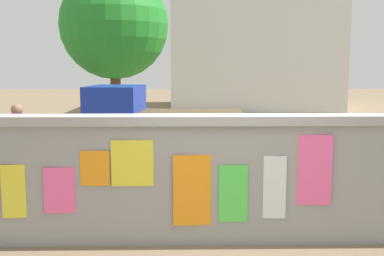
# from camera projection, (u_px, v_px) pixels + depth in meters

# --- Properties ---
(ground) EXTENTS (60.00, 60.00, 0.00)m
(ground) POSITION_uv_depth(u_px,v_px,m) (201.00, 142.00, 14.20)
(ground) COLOR #7A664C
(poster_wall) EXTENTS (8.46, 0.42, 1.71)m
(poster_wall) POSITION_uv_depth(u_px,v_px,m) (223.00, 178.00, 6.15)
(poster_wall) COLOR gray
(poster_wall) RESTS_ON ground
(auto_rickshaw_truck) EXTENTS (3.75, 1.89, 1.85)m
(auto_rickshaw_truck) POSITION_uv_depth(u_px,v_px,m) (157.00, 126.00, 11.05)
(auto_rickshaw_truck) COLOR black
(auto_rickshaw_truck) RESTS_ON ground
(motorcycle) EXTENTS (1.90, 0.56, 0.87)m
(motorcycle) POSITION_uv_depth(u_px,v_px,m) (366.00, 171.00, 8.38)
(motorcycle) COLOR black
(motorcycle) RESTS_ON ground
(bicycle_near) EXTENTS (1.71, 0.44, 0.95)m
(bicycle_near) POSITION_uv_depth(u_px,v_px,m) (179.00, 193.00, 7.29)
(bicycle_near) COLOR black
(bicycle_near) RESTS_ON ground
(person_walking) EXTENTS (0.39, 0.39, 1.62)m
(person_walking) POSITION_uv_depth(u_px,v_px,m) (18.00, 137.00, 8.88)
(person_walking) COLOR #D83F72
(person_walking) RESTS_ON ground
(tree_roadside) EXTENTS (3.65, 3.65, 5.49)m
(tree_roadside) POSITION_uv_depth(u_px,v_px,m) (114.00, 25.00, 15.73)
(tree_roadside) COLOR brown
(tree_roadside) RESTS_ON ground
(building_background) EXTENTS (8.86, 7.07, 6.49)m
(building_background) POSITION_uv_depth(u_px,v_px,m) (250.00, 47.00, 25.49)
(building_background) COLOR silver
(building_background) RESTS_ON ground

